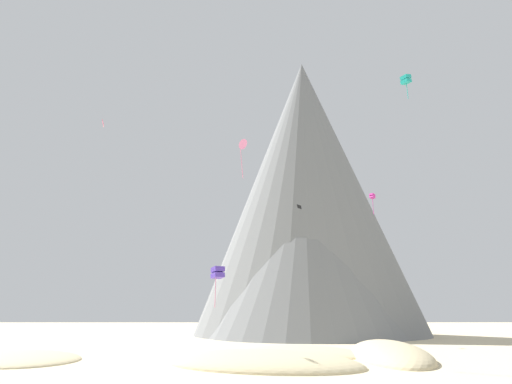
{
  "coord_description": "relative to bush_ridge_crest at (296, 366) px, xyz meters",
  "views": [
    {
      "loc": [
        2.16,
        -28.46,
        4.76
      ],
      "look_at": [
        2.76,
        47.8,
        25.67
      ],
      "focal_mm": 30.92,
      "sensor_mm": 36.0,
      "label": 1
    }
  ],
  "objects": [
    {
      "name": "dune_back_low",
      "position": [
        -2.54,
        4.68,
        -0.49
      ],
      "size": [
        22.88,
        20.09,
        2.76
      ],
      "primitive_type": "ellipsoid",
      "rotation": [
        0.0,
        0.0,
        1.1
      ],
      "color": "beige",
      "rests_on": "ground_plane"
    },
    {
      "name": "dune_foreground_right",
      "position": [
        11.44,
        12.58,
        -0.49
      ],
      "size": [
        10.63,
        25.6,
        3.5
      ],
      "primitive_type": "ellipsoid",
      "rotation": [
        0.0,
        0.0,
        1.46
      ],
      "color": "#CCBA8E",
      "rests_on": "ground_plane"
    },
    {
      "name": "kite_pink_mid",
      "position": [
        -4.78,
        11.65,
        24.1
      ],
      "size": [
        1.17,
        1.01,
        4.99
      ],
      "rotation": [
        0.0,
        0.0,
        2.46
      ],
      "color": "pink"
    },
    {
      "name": "kite_indigo_low",
      "position": [
        -7.74,
        13.9,
        8.83
      ],
      "size": [
        1.77,
        1.79,
        4.73
      ],
      "rotation": [
        0.0,
        0.0,
        0.55
      ],
      "color": "#5138B2"
    },
    {
      "name": "kite_black_mid",
      "position": [
        4.79,
        37.95,
        22.65
      ],
      "size": [
        0.95,
        0.97,
        0.75
      ],
      "rotation": [
        0.0,
        0.0,
        6.27
      ],
      "color": "black"
    },
    {
      "name": "bush_mid_center",
      "position": [
        -7.45,
        7.67,
        0.01
      ],
      "size": [
        1.39,
        1.39,
        1.01
      ],
      "primitive_type": "cone",
      "rotation": [
        0.0,
        0.0,
        2.01
      ],
      "color": "#668C4C",
      "rests_on": "ground_plane"
    },
    {
      "name": "rock_massif",
      "position": [
        8.57,
        59.22,
        28.81
      ],
      "size": [
        62.83,
        62.83,
        66.47
      ],
      "color": "slate",
      "rests_on": "ground_plane"
    },
    {
      "name": "dune_midground",
      "position": [
        2.27,
        16.9,
        -0.49
      ],
      "size": [
        20.53,
        21.43,
        1.71
      ],
      "primitive_type": "ellipsoid",
      "rotation": [
        0.0,
        0.0,
        0.61
      ],
      "color": "beige",
      "rests_on": "ground_plane"
    },
    {
      "name": "dune_foreground_left",
      "position": [
        -27.76,
        9.68,
        -0.49
      ],
      "size": [
        18.66,
        20.58,
        1.65
      ],
      "primitive_type": "ellipsoid",
      "rotation": [
        0.0,
        0.0,
        0.5
      ],
      "color": "beige",
      "rests_on": "ground_plane"
    },
    {
      "name": "bush_ridge_crest",
      "position": [
        0.0,
        0.0,
        0.0
      ],
      "size": [
        2.69,
        2.69,
        0.99
      ],
      "primitive_type": "cone",
      "rotation": [
        0.0,
        0.0,
        4.85
      ],
      "color": "#386633",
      "rests_on": "ground_plane"
    },
    {
      "name": "kite_magenta_mid",
      "position": [
        17.18,
        34.61,
        23.71
      ],
      "size": [
        1.11,
        1.11,
        3.73
      ],
      "rotation": [
        0.0,
        0.0,
        5.43
      ],
      "color": "#D1339E"
    },
    {
      "name": "kite_teal_high",
      "position": [
        17.62,
        15.48,
        35.45
      ],
      "size": [
        1.57,
        1.54,
        3.69
      ],
      "rotation": [
        0.0,
        0.0,
        2.11
      ],
      "color": "teal"
    },
    {
      "name": "kite_rainbow_high",
      "position": [
        -24.06,
        16.43,
        29.17
      ],
      "size": [
        0.59,
        1.14,
        0.75
      ],
      "rotation": [
        0.0,
        0.0,
        4.23
      ],
      "color": "#E5668C"
    }
  ]
}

